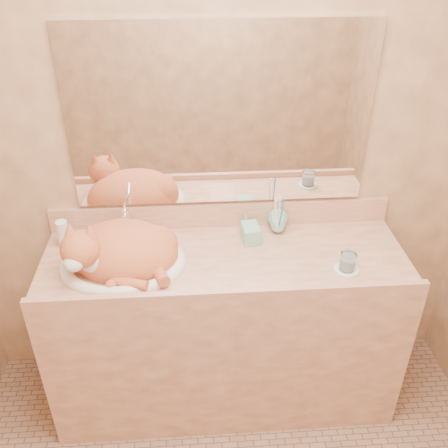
{
  "coord_description": "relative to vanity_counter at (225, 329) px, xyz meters",
  "views": [
    {
      "loc": [
        -0.13,
        -1.04,
        2.14
      ],
      "look_at": [
        -0.01,
        0.7,
        1.04
      ],
      "focal_mm": 40.0,
      "sensor_mm": 36.0,
      "label": 1
    }
  ],
  "objects": [
    {
      "name": "faucet",
      "position": [
        -0.44,
        0.18,
        0.51
      ],
      "size": [
        0.08,
        0.13,
        0.17
      ],
      "primitive_type": null,
      "rotation": [
        0.0,
        0.0,
        -0.31
      ],
      "color": "white",
      "rests_on": "vanity_counter"
    },
    {
      "name": "lotion_bottle",
      "position": [
        -0.72,
        0.15,
        0.49
      ],
      "size": [
        0.05,
        0.05,
        0.12
      ],
      "primitive_type": "cylinder",
      "color": "white",
      "rests_on": "vanity_counter"
    },
    {
      "name": "vanity_counter",
      "position": [
        0.0,
        0.0,
        0.0
      ],
      "size": [
        1.6,
        0.55,
        0.85
      ],
      "primitive_type": null,
      "color": "#9C6146",
      "rests_on": "floor"
    },
    {
      "name": "saucer",
      "position": [
        0.5,
        -0.13,
        0.43
      ],
      "size": [
        0.11,
        0.11,
        0.01
      ],
      "primitive_type": "cylinder",
      "color": "white",
      "rests_on": "vanity_counter"
    },
    {
      "name": "mirror",
      "position": [
        0.0,
        0.26,
        0.97
      ],
      "size": [
        1.3,
        0.02,
        0.8
      ],
      "primitive_type": "cube",
      "color": "white",
      "rests_on": "wall_back"
    },
    {
      "name": "wall_back",
      "position": [
        0.0,
        0.28,
        0.82
      ],
      "size": [
        2.4,
        0.02,
        2.5
      ],
      "primitive_type": "cube",
      "color": "#8D6140",
      "rests_on": "ground"
    },
    {
      "name": "water_glass",
      "position": [
        0.5,
        -0.13,
        0.47
      ],
      "size": [
        0.07,
        0.07,
        0.08
      ],
      "primitive_type": "cylinder",
      "color": "white",
      "rests_on": "saucer"
    },
    {
      "name": "sink_basin",
      "position": [
        -0.44,
        -0.02,
        0.51
      ],
      "size": [
        0.57,
        0.49,
        0.16
      ],
      "primitive_type": null,
      "rotation": [
        0.0,
        0.0,
        0.1
      ],
      "color": "white",
      "rests_on": "vanity_counter"
    },
    {
      "name": "soap_dispenser",
      "position": [
        0.13,
        0.08,
        0.51
      ],
      "size": [
        0.08,
        0.09,
        0.17
      ],
      "primitive_type": "imported",
      "rotation": [
        0.0,
        0.0,
        0.11
      ],
      "color": "#78C09F",
      "rests_on": "vanity_counter"
    },
    {
      "name": "toothbrush_cup",
      "position": [
        0.26,
        0.15,
        0.47
      ],
      "size": [
        0.11,
        0.11,
        0.09
      ],
      "primitive_type": "imported",
      "rotation": [
        0.0,
        0.0,
        -0.15
      ],
      "color": "#78C09F",
      "rests_on": "vanity_counter"
    },
    {
      "name": "toothbrushes",
      "position": [
        0.26,
        0.15,
        0.55
      ],
      "size": [
        0.03,
        0.03,
        0.21
      ],
      "primitive_type": null,
      "color": "white",
      "rests_on": "toothbrush_cup"
    },
    {
      "name": "cat",
      "position": [
        -0.45,
        -0.02,
        0.51
      ],
      "size": [
        0.52,
        0.45,
        0.26
      ],
      "primitive_type": null,
      "rotation": [
        0.0,
        0.0,
        -0.16
      ],
      "color": "#B64E2A",
      "rests_on": "sink_basin"
    }
  ]
}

